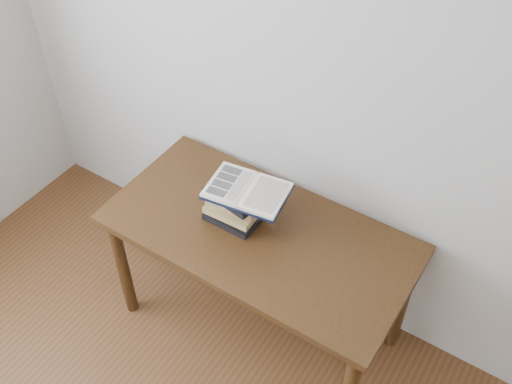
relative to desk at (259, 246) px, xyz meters
The scene contains 3 objects.
desk is the anchor object (origin of this frame).
book_stack 0.23m from the desk, behind, with size 0.28×0.21×0.18m.
open_book 0.30m from the desk, 163.29° to the left, with size 0.36×0.28×0.03m.
Camera 1 is at (0.83, -0.05, 2.63)m, focal length 42.00 mm.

